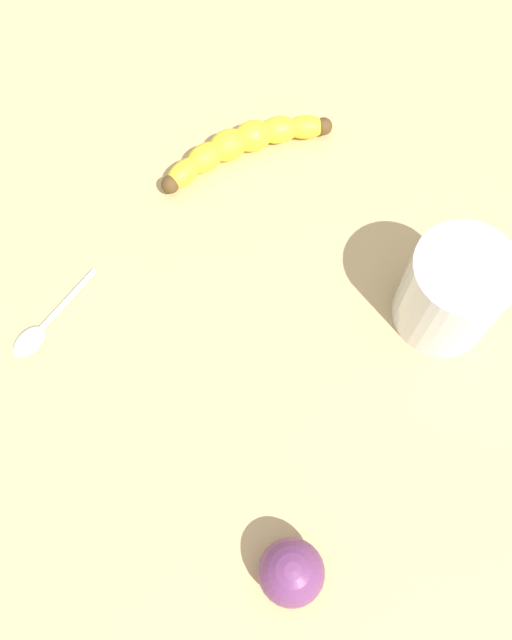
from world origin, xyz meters
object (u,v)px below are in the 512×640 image
at_px(banana, 243,144).
at_px(teaspoon, 34,337).
at_px(smoothie_glass, 452,293).
at_px(plum_fruit, 291,572).

bearing_deg(banana, teaspoon, 22.62).
xyz_separation_m(smoothie_glass, plum_fruit, (-0.28, 0.04, -0.02)).
xyz_separation_m(plum_fruit, teaspoon, (0.09, 0.31, -0.02)).
relative_size(banana, plum_fruit, 2.85).
bearing_deg(teaspoon, banana, 173.39).
height_order(smoothie_glass, plum_fruit, smoothie_glass).
height_order(smoothie_glass, teaspoon, smoothie_glass).
bearing_deg(plum_fruit, banana, 30.23).
xyz_separation_m(banana, plum_fruit, (-0.37, -0.21, 0.01)).
relative_size(banana, teaspoon, 1.37).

